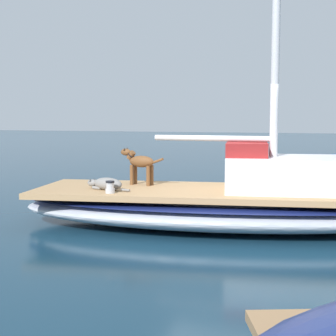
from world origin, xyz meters
The scene contains 6 objects.
ground_plane centered at (0.00, 0.00, 0.00)m, with size 120.00×120.00×0.00m, color #143347.
sailboat_main centered at (0.00, 0.00, 0.34)m, with size 3.93×7.59×0.66m.
cabin_house centered at (-0.24, 1.09, 1.01)m, with size 1.82×2.47×0.84m.
dog_brown centered at (-0.08, -1.61, 1.08)m, with size 0.29×0.94×0.70m.
dog_grey centered at (0.75, -1.88, 0.77)m, with size 0.39×0.94×0.22m.
deck_winch centered at (1.07, -1.64, 0.76)m, with size 0.16×0.16×0.21m.
Camera 1 is at (8.44, 2.20, 1.91)m, focal length 52.88 mm.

